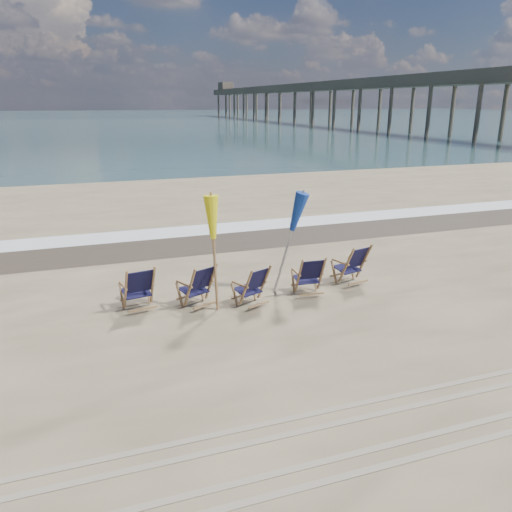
# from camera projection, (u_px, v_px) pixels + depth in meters

# --- Properties ---
(ocean) EXTENTS (400.00, 400.00, 0.00)m
(ocean) POSITION_uv_depth(u_px,v_px,m) (91.00, 118.00, 124.46)
(ocean) COLOR #355458
(ocean) RESTS_ON ground
(surf_foam) EXTENTS (200.00, 1.40, 0.01)m
(surf_foam) POSITION_uv_depth(u_px,v_px,m) (196.00, 230.00, 16.50)
(surf_foam) COLOR silver
(surf_foam) RESTS_ON ground
(wet_sand_strip) EXTENTS (200.00, 2.60, 0.00)m
(wet_sand_strip) POSITION_uv_depth(u_px,v_px,m) (206.00, 242.00, 15.14)
(wet_sand_strip) COLOR #42362A
(wet_sand_strip) RESTS_ON ground
(tire_tracks) EXTENTS (80.00, 1.30, 0.01)m
(tire_tracks) POSITION_uv_depth(u_px,v_px,m) (382.00, 429.00, 6.48)
(tire_tracks) COLOR gray
(tire_tracks) RESTS_ON ground
(beach_chair_0) EXTENTS (0.74, 0.81, 0.98)m
(beach_chair_0) POSITION_uv_depth(u_px,v_px,m) (153.00, 287.00, 10.10)
(beach_chair_0) COLOR black
(beach_chair_0) RESTS_ON ground
(beach_chair_1) EXTENTS (0.85, 0.89, 0.97)m
(beach_chair_1) POSITION_uv_depth(u_px,v_px,m) (211.00, 283.00, 10.33)
(beach_chair_1) COLOR black
(beach_chair_1) RESTS_ON ground
(beach_chair_2) EXTENTS (0.79, 0.83, 0.91)m
(beach_chair_2) POSITION_uv_depth(u_px,v_px,m) (264.00, 284.00, 10.37)
(beach_chair_2) COLOR black
(beach_chair_2) RESTS_ON ground
(beach_chair_3) EXTENTS (0.64, 0.71, 0.94)m
(beach_chair_3) POSITION_uv_depth(u_px,v_px,m) (322.00, 275.00, 10.84)
(beach_chair_3) COLOR black
(beach_chair_3) RESTS_ON ground
(beach_chair_4) EXTENTS (0.80, 0.85, 1.00)m
(beach_chair_4) POSITION_uv_depth(u_px,v_px,m) (364.00, 263.00, 11.58)
(beach_chair_4) COLOR black
(beach_chair_4) RESTS_ON ground
(umbrella_yellow) EXTENTS (0.30, 0.30, 2.33)m
(umbrella_yellow) POSITION_uv_depth(u_px,v_px,m) (214.00, 224.00, 9.72)
(umbrella_yellow) COLOR #966D43
(umbrella_yellow) RESTS_ON ground
(umbrella_blue) EXTENTS (0.30, 0.30, 2.29)m
(umbrella_blue) POSITION_uv_depth(u_px,v_px,m) (288.00, 214.00, 10.72)
(umbrella_blue) COLOR #A5A5AD
(umbrella_blue) RESTS_ON ground
(fishing_pier) EXTENTS (4.40, 140.00, 9.30)m
(fishing_pier) POSITION_uv_depth(u_px,v_px,m) (327.00, 98.00, 86.29)
(fishing_pier) COLOR brown
(fishing_pier) RESTS_ON ground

